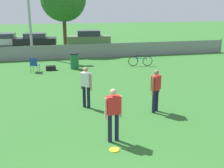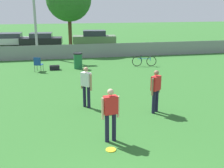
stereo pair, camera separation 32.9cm
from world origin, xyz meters
name	(u,v)px [view 2 (the right image)]	position (x,y,z in m)	size (l,w,h in m)	color
fence_backline	(68,52)	(0.00, 18.00, 0.55)	(27.45, 0.07, 1.21)	gray
player_receiver_white	(86,84)	(0.22, 7.03, 0.98)	(0.44, 0.45, 1.69)	#191933
player_thrower_red	(156,88)	(2.77, 5.93, 0.98)	(0.46, 0.43, 1.69)	#191933
player_defender_red	(110,111)	(0.60, 3.92, 0.98)	(0.57, 0.28, 1.69)	#191933
frisbee_disc	(111,150)	(0.50, 3.36, 0.01)	(0.30, 0.30, 0.03)	yellow
folding_chair_sideline	(38,63)	(-2.05, 13.96, 0.52)	(0.57, 0.57, 0.93)	#333338
bicycle_sideline	(144,61)	(4.97, 14.19, 0.35)	(1.64, 0.48, 0.73)	black
trash_bin	(78,61)	(0.48, 14.35, 0.52)	(0.57, 0.57, 1.04)	#1E6638
gear_bag_sideline	(55,68)	(-1.05, 14.27, 0.14)	(0.63, 0.35, 0.31)	black
parked_car_silver	(10,39)	(-5.37, 26.16, 0.65)	(4.32, 2.03, 1.30)	black
parked_car_dark	(41,39)	(-2.29, 25.60, 0.66)	(4.26, 2.12, 1.32)	black
parked_car_olive	(94,38)	(3.11, 25.43, 0.72)	(4.57, 2.18, 1.48)	black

